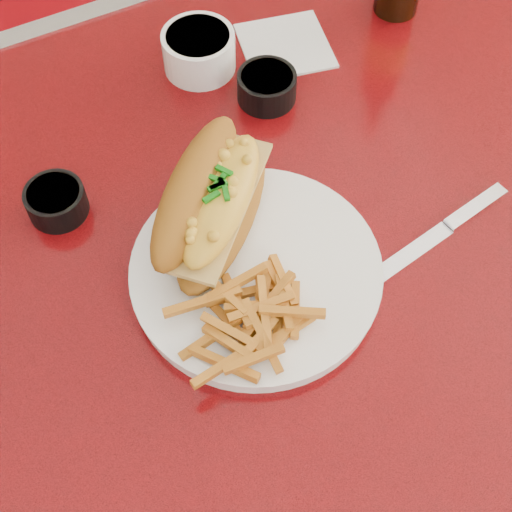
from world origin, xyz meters
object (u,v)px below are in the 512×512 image
mac_hoagie (212,201)px  gravy_ramekin (199,50)px  booth_bench_far (89,77)px  sauce_cup_right (267,86)px  sauce_cup_left (56,200)px  dinner_plate (256,272)px  knife (441,232)px  diner_table (270,297)px  fork (306,250)px

mac_hoagie → gravy_ramekin: 0.25m
booth_bench_far → sauce_cup_right: 0.82m
sauce_cup_left → booth_bench_far: bearing=74.5°
dinner_plate → knife: size_ratio=1.15×
gravy_ramekin → booth_bench_far: bearing=93.3°
mac_hoagie → sauce_cup_left: bearing=98.5°
diner_table → gravy_ramekin: gravy_ramekin is taller
booth_bench_far → sauce_cup_left: size_ratio=17.97×
diner_table → dinner_plate: dinner_plate is taller
booth_bench_far → sauce_cup_right: booth_bench_far is taller
fork → knife: size_ratio=0.65×
booth_bench_far → gravy_ramekin: (0.03, -0.57, 0.51)m
gravy_ramekin → sauce_cup_left: size_ratio=1.42×
sauce_cup_right → booth_bench_far: bearing=96.9°
sauce_cup_left → sauce_cup_right: 0.27m
booth_bench_far → knife: booth_bench_far is taller
sauce_cup_left → knife: size_ratio=0.30×
mac_hoagie → booth_bench_far: bearing=41.6°
sauce_cup_right → sauce_cup_left: bearing=-171.1°
diner_table → dinner_plate: size_ratio=4.85×
booth_bench_far → fork: bearing=-89.5°
mac_hoagie → gravy_ramekin: (0.09, 0.23, -0.03)m
booth_bench_far → knife: bearing=-80.8°
booth_bench_far → mac_hoagie: size_ratio=5.90×
mac_hoagie → sauce_cup_left: size_ratio=3.04×
booth_bench_far → fork: size_ratio=8.31×
diner_table → sauce_cup_left: size_ratio=18.42×
dinner_plate → gravy_ramekin: gravy_ramekin is taller
mac_hoagie → diner_table: bearing=-60.9°
sauce_cup_right → dinner_plate: bearing=-120.7°
diner_table → sauce_cup_right: 0.25m
fork → sauce_cup_right: 0.23m
booth_bench_far → mac_hoagie: booth_bench_far is taller
gravy_ramekin → knife: size_ratio=0.43×
diner_table → mac_hoagie: 0.22m
fork → gravy_ramekin: 0.30m
diner_table → knife: knife is taller
knife → mac_hoagie: bearing=142.4°
mac_hoagie → sauce_cup_right: 0.20m
mac_hoagie → fork: 0.10m
booth_bench_far → dinner_plate: bearing=-93.1°
mac_hoagie → knife: bearing=-72.4°
diner_table → sauce_cup_left: sauce_cup_left is taller
dinner_plate → knife: 0.20m
gravy_ramekin → knife: (0.11, -0.34, -0.02)m
mac_hoagie → fork: mac_hoagie is taller
diner_table → booth_bench_far: booth_bench_far is taller
mac_hoagie → gravy_ramekin: size_ratio=2.14×
sauce_cup_right → knife: (0.07, -0.25, -0.02)m
mac_hoagie → fork: bearing=-91.7°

